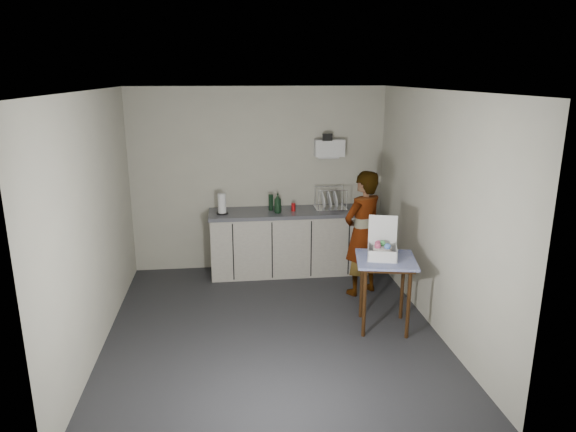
{
  "coord_description": "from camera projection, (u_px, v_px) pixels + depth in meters",
  "views": [
    {
      "loc": [
        -0.45,
        -5.19,
        2.76
      ],
      "look_at": [
        0.23,
        0.45,
        1.18
      ],
      "focal_mm": 32.0,
      "sensor_mm": 36.0,
      "label": 1
    }
  ],
  "objects": [
    {
      "name": "wall_right",
      "position": [
        434.0,
        212.0,
        5.61
      ],
      "size": [
        0.02,
        4.0,
        2.6
      ],
      "primitive_type": "cube",
      "color": "beige",
      "rests_on": "ground"
    },
    {
      "name": "wall_left",
      "position": [
        95.0,
        223.0,
        5.2
      ],
      "size": [
        0.02,
        4.0,
        2.6
      ],
      "primitive_type": "cube",
      "color": "beige",
      "rests_on": "ground"
    },
    {
      "name": "bakery_box",
      "position": [
        382.0,
        249.0,
        5.59
      ],
      "size": [
        0.39,
        0.4,
        0.44
      ],
      "rotation": [
        0.0,
        0.0,
        -0.27
      ],
      "color": "white",
      "rests_on": "side_table"
    },
    {
      "name": "wall_back",
      "position": [
        259.0,
        180.0,
        7.31
      ],
      "size": [
        3.6,
        0.02,
        2.6
      ],
      "primitive_type": "cube",
      "color": "beige",
      "rests_on": "ground"
    },
    {
      "name": "kitchen_counter",
      "position": [
        289.0,
        243.0,
        7.31
      ],
      "size": [
        2.24,
        0.62,
        0.91
      ],
      "color": "black",
      "rests_on": "ground"
    },
    {
      "name": "ground",
      "position": [
        272.0,
        329.0,
        5.75
      ],
      "size": [
        4.0,
        4.0,
        0.0
      ],
      "primitive_type": "plane",
      "color": "#25262A",
      "rests_on": "ground"
    },
    {
      "name": "paper_towel",
      "position": [
        222.0,
        204.0,
        6.99
      ],
      "size": [
        0.16,
        0.16,
        0.28
      ],
      "color": "black",
      "rests_on": "kitchen_counter"
    },
    {
      "name": "dark_bottle",
      "position": [
        271.0,
        202.0,
        7.18
      ],
      "size": [
        0.07,
        0.07,
        0.23
      ],
      "primitive_type": "cylinder",
      "color": "black",
      "rests_on": "kitchen_counter"
    },
    {
      "name": "wall_shelf",
      "position": [
        329.0,
        148.0,
        7.24
      ],
      "size": [
        0.42,
        0.18,
        0.37
      ],
      "color": "white",
      "rests_on": "ground"
    },
    {
      "name": "soda_can",
      "position": [
        293.0,
        207.0,
        7.15
      ],
      "size": [
        0.06,
        0.06,
        0.11
      ],
      "primitive_type": "cylinder",
      "color": "red",
      "rests_on": "kitchen_counter"
    },
    {
      "name": "side_table",
      "position": [
        386.0,
        268.0,
        5.61
      ],
      "size": [
        0.74,
        0.74,
        0.82
      ],
      "rotation": [
        0.0,
        0.0,
        -0.19
      ],
      "color": "#361C0C",
      "rests_on": "ground"
    },
    {
      "name": "dish_rack",
      "position": [
        330.0,
        204.0,
        7.25
      ],
      "size": [
        0.44,
        0.33,
        0.31
      ],
      "color": "white",
      "rests_on": "kitchen_counter"
    },
    {
      "name": "standing_man",
      "position": [
        363.0,
        233.0,
        6.5
      ],
      "size": [
        0.7,
        0.63,
        1.61
      ],
      "primitive_type": "imported",
      "rotation": [
        0.0,
        0.0,
        3.67
      ],
      "color": "#B2A593",
      "rests_on": "ground"
    },
    {
      "name": "ceiling",
      "position": [
        270.0,
        91.0,
        5.06
      ],
      "size": [
        3.6,
        4.0,
        0.01
      ],
      "primitive_type": "cube",
      "color": "silver",
      "rests_on": "wall_back"
    },
    {
      "name": "soap_bottle",
      "position": [
        278.0,
        203.0,
        7.02
      ],
      "size": [
        0.11,
        0.11,
        0.28
      ],
      "primitive_type": "imported",
      "rotation": [
        0.0,
        0.0,
        -0.0
      ],
      "color": "black",
      "rests_on": "kitchen_counter"
    }
  ]
}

